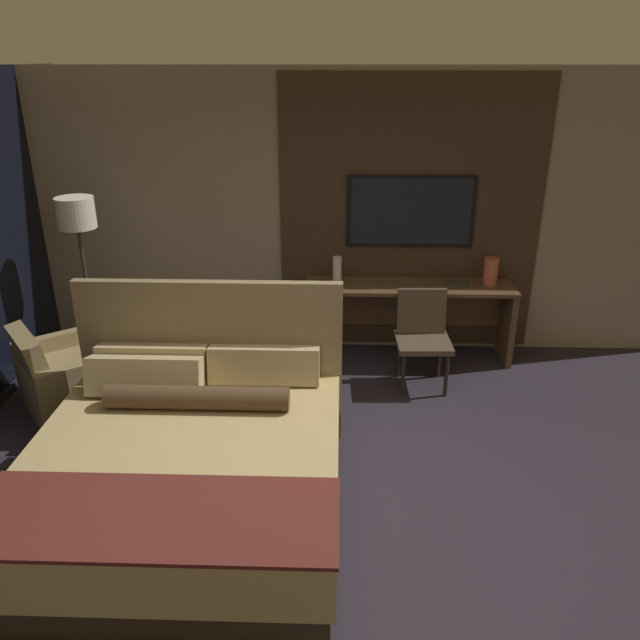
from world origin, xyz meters
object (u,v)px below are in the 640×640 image
at_px(armchair_by_window, 71,379).
at_px(book, 456,282).
at_px(bed, 188,465).
at_px(desk, 407,307).
at_px(tv, 411,211).
at_px(desk_chair, 422,330).
at_px(vase_tall, 491,271).
at_px(vase_short, 337,271).
at_px(floor_lamp, 78,228).

height_order(armchair_by_window, book, book).
height_order(bed, desk, bed).
height_order(tv, desk_chair, tv).
distance_m(vase_tall, vase_short, 1.51).
bearing_deg(armchair_by_window, floor_lamp, -35.73).
bearing_deg(floor_lamp, bed, -55.73).
relative_size(desk, book, 8.45).
xyz_separation_m(armchair_by_window, vase_short, (2.31, 1.05, 0.67)).
xyz_separation_m(bed, vase_short, (0.97, 2.38, 0.59)).
relative_size(desk, floor_lamp, 1.21).
relative_size(bed, armchair_by_window, 1.83).
height_order(bed, armchair_by_window, bed).
xyz_separation_m(vase_tall, book, (-0.33, -0.00, -0.12)).
bearing_deg(bed, desk_chair, 46.58).
relative_size(desk_chair, vase_short, 3.17).
height_order(armchair_by_window, vase_tall, vase_tall).
xyz_separation_m(tv, vase_tall, (0.79, -0.19, -0.54)).
relative_size(armchair_by_window, floor_lamp, 0.67).
relative_size(desk, desk_chair, 2.31).
distance_m(floor_lamp, vase_short, 2.43).
xyz_separation_m(tv, book, (0.46, -0.20, -0.66)).
xyz_separation_m(bed, vase_tall, (2.48, 2.43, 0.58)).
bearing_deg(vase_short, book, 2.61).
height_order(desk, vase_tall, vase_tall).
bearing_deg(desk_chair, armchair_by_window, -172.00).
height_order(desk, book, book).
height_order(armchair_by_window, floor_lamp, floor_lamp).
relative_size(armchair_by_window, vase_tall, 4.28).
bearing_deg(vase_short, bed, -112.28).
bearing_deg(vase_short, tv, 19.42).
relative_size(desk, tv, 1.65).
bearing_deg(vase_tall, book, -179.48).
relative_size(bed, floor_lamp, 1.22).
relative_size(desk_chair, armchair_by_window, 0.78).
bearing_deg(armchair_by_window, vase_tall, -112.69).
distance_m(desk_chair, book, 0.73).
bearing_deg(tv, vase_short, -160.58).
height_order(tv, vase_tall, tv).
bearing_deg(bed, book, 48.54).
height_order(tv, book, tv).
xyz_separation_m(desk_chair, book, (0.38, 0.56, 0.27)).
distance_m(desk_chair, floor_lamp, 3.28).
distance_m(desk, vase_tall, 0.88).
height_order(floor_lamp, book, floor_lamp).
xyz_separation_m(desk, tv, (-0.00, 0.20, 0.93)).
xyz_separation_m(floor_lamp, vase_short, (2.35, 0.35, -0.50)).
height_order(tv, armchair_by_window, tv).
xyz_separation_m(desk, armchair_by_window, (-3.03, -1.11, -0.28)).
bearing_deg(vase_tall, tv, 166.23).
bearing_deg(tv, vase_tall, -13.77).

